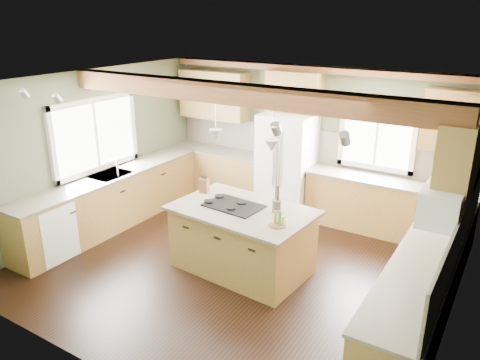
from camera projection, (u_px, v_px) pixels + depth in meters
The scene contains 37 objects.
floor at pixel (237, 265), 6.73m from camera, with size 5.60×5.60×0.00m, color black.
ceiling at pixel (237, 83), 5.85m from camera, with size 5.60×5.60×0.00m, color silver.
wall_back at pixel (312, 140), 8.29m from camera, with size 5.60×5.60×0.00m, color #4E573E.
wall_left at pixel (93, 150), 7.68m from camera, with size 5.00×5.00×0.00m, color #4E573E.
wall_right at pixel (462, 229), 4.90m from camera, with size 5.00×5.00×0.00m, color #4E573E.
ceiling_beam at pixel (236, 94), 5.88m from camera, with size 5.55×0.26×0.26m, color #5C2E1A.
soffit_trim at pixel (313, 69), 7.79m from camera, with size 5.55×0.20×0.10m, color #5C2E1A.
backsplash_back at pixel (311, 145), 8.31m from camera, with size 5.58×0.03×0.58m, color brown.
backsplash_right at pixel (460, 234), 4.98m from camera, with size 0.03×3.70×0.58m, color brown.
base_cab_back_left at pixel (220, 173), 9.23m from camera, with size 2.02×0.60×0.88m, color brown.
counter_back_left at pixel (219, 151), 9.07m from camera, with size 2.06×0.64×0.04m, color #4D4439.
base_cab_back_right at pixel (386, 208), 7.60m from camera, with size 2.62×0.60×0.88m, color brown.
counter_back_right at pixel (390, 181), 7.44m from camera, with size 2.66×0.64×0.04m, color #4D4439.
base_cab_left at pixel (113, 201), 7.87m from camera, with size 0.60×3.70×0.88m, color brown.
counter_left at pixel (111, 175), 7.71m from camera, with size 0.64×3.74×0.04m, color #4D4439.
base_cab_right at pixel (423, 289), 5.38m from camera, with size 0.60×3.70×0.88m, color brown.
counter_right at pixel (428, 253), 5.22m from camera, with size 0.64×3.74×0.04m, color #4D4439.
upper_cab_back_left at pixel (214, 95), 8.92m from camera, with size 1.40×0.35×0.90m, color brown.
upper_cab_over_fridge at pixel (294, 92), 8.01m from camera, with size 0.96×0.35×0.70m, color brown.
upper_cab_right at pixel (466, 147), 5.49m from camera, with size 0.35×2.20×0.90m, color brown.
upper_cab_back_corner at pixel (456, 121), 6.79m from camera, with size 0.90×0.35×0.90m, color brown.
window_left at pixel (95, 135), 7.63m from camera, with size 0.04×1.60×1.05m, color white.
window_back at pixel (378, 135), 7.62m from camera, with size 1.10×0.04×1.00m, color white.
sink at pixel (111, 175), 7.71m from camera, with size 0.50×0.65×0.03m, color #262628.
faucet at pixel (118, 169), 7.57m from camera, with size 0.02×0.02×0.28m, color #B2B2B7.
dishwasher at pixel (47, 231), 6.83m from camera, with size 0.60×0.60×0.84m, color white.
oven at pixel (391, 355), 4.35m from camera, with size 0.60×0.72×0.84m, color white.
microwave at pixel (443, 204), 4.88m from camera, with size 0.40×0.70×0.38m, color white.
pendant_left at pixel (216, 135), 6.27m from camera, with size 0.18×0.18×0.16m, color #B2B2B7.
pendant_right at pixel (272, 146), 5.78m from camera, with size 0.18×0.18×0.16m, color #B2B2B7.
refrigerator at pixel (286, 164), 8.27m from camera, with size 0.90×0.74×1.80m, color white.
island at pixel (242, 240), 6.51m from camera, with size 1.78×1.09×0.88m, color brown.
island_top at pixel (242, 210), 6.36m from camera, with size 1.90×1.21×0.04m, color #4D4439.
cooktop at pixel (234, 206), 6.43m from camera, with size 0.77×0.51×0.02m, color black.
knife_block at pixel (204, 185), 6.90m from camera, with size 0.13×0.10×0.22m, color brown.
utensil_crock at pixel (277, 206), 6.24m from camera, with size 0.12×0.12×0.16m, color #3A352F.
bottle_tray at pixel (278, 218), 5.82m from camera, with size 0.22×0.22×0.20m, color brown, non-canonical shape.
Camera 1 is at (3.16, -5.00, 3.44)m, focal length 35.00 mm.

